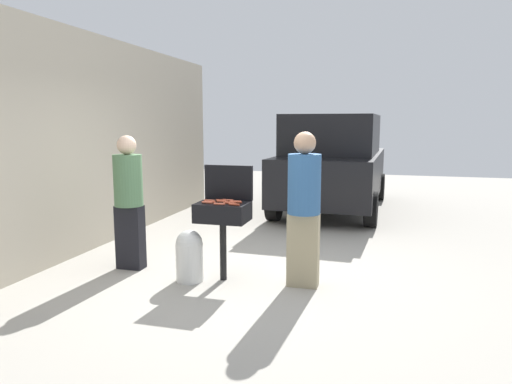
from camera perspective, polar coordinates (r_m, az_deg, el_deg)
name	(u,v)px	position (r m, az deg, el deg)	size (l,w,h in m)	color
ground_plane	(242,277)	(5.73, -1.71, -10.42)	(24.00, 24.00, 0.00)	#9E998E
house_wall_side	(97,142)	(7.49, -19.01, 5.90)	(0.24, 8.00, 3.15)	#B2A893
bbq_grill	(223,215)	(5.44, -4.12, -2.82)	(0.60, 0.44, 0.94)	black
grill_lid_open	(229,183)	(5.59, -3.40, 1.17)	(0.60, 0.05, 0.42)	black
hot_dog_0	(219,204)	(5.26, -4.54, -1.48)	(0.03, 0.03, 0.13)	#C6593D
hot_dog_1	(222,201)	(5.42, -4.16, -1.17)	(0.03, 0.03, 0.13)	#AD4228
hot_dog_2	(229,203)	(5.32, -3.36, -1.36)	(0.03, 0.03, 0.13)	#AD4228
hot_dog_3	(209,201)	(5.49, -5.78, -1.07)	(0.03, 0.03, 0.13)	#C6593D
hot_dog_4	(228,200)	(5.51, -3.46, -1.01)	(0.03, 0.03, 0.13)	#B74C33
hot_dog_5	(221,200)	(5.50, -4.31, -1.04)	(0.03, 0.03, 0.13)	#AD4228
hot_dog_6	(231,203)	(5.34, -3.15, -1.32)	(0.03, 0.03, 0.13)	#AD4228
hot_dog_7	(235,202)	(5.41, -2.58, -1.18)	(0.03, 0.03, 0.13)	#B74C33
hot_dog_8	(210,202)	(5.40, -5.68, -1.23)	(0.03, 0.03, 0.13)	#AD4228
hot_dog_9	(236,202)	(5.37, -2.44, -1.26)	(0.03, 0.03, 0.13)	#AD4228
hot_dog_10	(207,202)	(5.37, -6.05, -1.29)	(0.03, 0.03, 0.13)	#C6593D
hot_dog_11	(234,204)	(5.22, -2.76, -1.54)	(0.03, 0.03, 0.13)	#AD4228
propane_tank	(189,255)	(5.55, -8.21, -7.66)	(0.32, 0.32, 0.62)	silver
person_left	(129,197)	(6.06, -15.42, -0.65)	(0.36, 0.36, 1.71)	black
person_right	(304,204)	(5.22, 5.93, -1.47)	(0.37, 0.37, 1.76)	gray
parked_minivan	(333,162)	(10.01, 9.53, 3.65)	(2.15, 4.46, 2.02)	black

